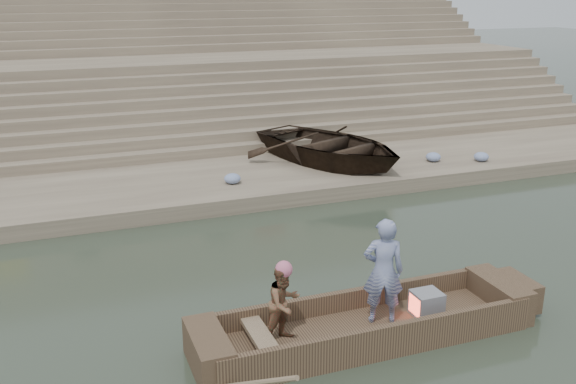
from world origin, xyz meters
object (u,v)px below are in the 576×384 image
television (426,303)px  standing_man (383,271)px  beached_rowboat (330,146)px  main_rowboat (365,332)px  rowing_man (284,303)px

television → standing_man: bearing=175.2°
standing_man → beached_rowboat: 8.96m
standing_man → main_rowboat: bearing=34.9°
main_rowboat → television: bearing=-0.0°
main_rowboat → television: (1.10, -0.00, 0.31)m
rowing_man → beached_rowboat: size_ratio=0.25×
beached_rowboat → rowing_man: bearing=-141.4°
main_rowboat → television: 1.14m
main_rowboat → rowing_man: 1.54m
standing_man → television: standing_man is taller
rowing_man → main_rowboat: bearing=-26.9°
rowing_man → beached_rowboat: 9.61m
main_rowboat → rowing_man: size_ratio=4.04×
main_rowboat → rowing_man: bearing=176.5°
main_rowboat → standing_man: (0.31, 0.07, 0.99)m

